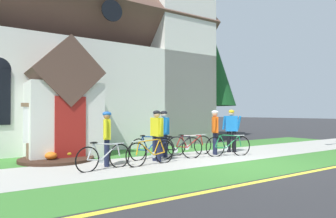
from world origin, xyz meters
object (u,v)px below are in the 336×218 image
object	(u,v)px
bicycle_silver	(150,148)
cyclist_in_blue_jersey	(215,129)
bicycle_blue	(151,152)
bicycle_black	(190,145)
church_sign	(55,124)
bicycle_orange	(228,146)
cyclist_in_red_jersey	(231,127)
roadside_conifer	(206,60)
cyclist_in_orange_jersey	(164,130)
bicycle_green	(104,157)
bicycle_red	(178,148)
cyclist_in_yellow_jersey	(157,132)
cyclist_in_white_jersey	(107,135)

from	to	relation	value
bicycle_silver	cyclist_in_blue_jersey	xyz separation A→B (m)	(2.54, -0.46, 0.58)
bicycle_blue	bicycle_black	world-z (taller)	bicycle_blue
church_sign	bicycle_orange	xyz separation A→B (m)	(5.37, -2.64, -0.82)
church_sign	cyclist_in_red_jersey	xyz separation A→B (m)	(6.24, -1.95, -0.21)
roadside_conifer	bicycle_blue	bearing A→B (deg)	-140.83
bicycle_blue	cyclist_in_orange_jersey	distance (m)	1.72
church_sign	bicycle_black	size ratio (longest dim) A/B	1.18
cyclist_in_red_jersey	bicycle_green	bearing A→B (deg)	-173.38
bicycle_green	bicycle_orange	distance (m)	4.65
bicycle_orange	church_sign	bearing A→B (deg)	153.83
bicycle_red	roadside_conifer	world-z (taller)	roadside_conifer
bicycle_red	cyclist_in_orange_jersey	xyz separation A→B (m)	(-0.18, 0.60, 0.57)
bicycle_orange	bicycle_silver	world-z (taller)	bicycle_orange
roadside_conifer	bicycle_black	bearing A→B (deg)	-135.79
bicycle_orange	bicycle_red	bearing A→B (deg)	165.41
church_sign	bicycle_blue	bearing A→B (deg)	-51.05
bicycle_green	cyclist_in_orange_jersey	xyz separation A→B (m)	(2.61, 1.04, 0.59)
bicycle_green	cyclist_in_yellow_jersey	distance (m)	2.06
cyclist_in_red_jersey	cyclist_in_blue_jersey	bearing A→B (deg)	-173.08
church_sign	bicycle_orange	world-z (taller)	church_sign
bicycle_black	cyclist_in_red_jersey	distance (m)	1.98
bicycle_green	cyclist_in_red_jersey	bearing A→B (deg)	6.62
cyclist_in_yellow_jersey	bicycle_blue	bearing A→B (deg)	-135.38
bicycle_red	cyclist_in_blue_jersey	bearing A→B (deg)	2.70
bicycle_green	cyclist_in_red_jersey	distance (m)	5.60
bicycle_black	church_sign	bearing A→B (deg)	159.22
cyclist_in_yellow_jersey	cyclist_in_white_jersey	bearing A→B (deg)	177.99
bicycle_black	roadside_conifer	world-z (taller)	roadside_conifer
bicycle_silver	cyclist_in_blue_jersey	size ratio (longest dim) A/B	1.06
bicycle_blue	bicycle_orange	xyz separation A→B (m)	(3.21, 0.03, 0.00)
church_sign	bicycle_green	distance (m)	2.81
bicycle_silver	cyclist_in_red_jersey	world-z (taller)	cyclist_in_red_jersey
church_sign	bicycle_black	world-z (taller)	church_sign
church_sign	bicycle_red	bearing A→B (deg)	-31.57
cyclist_in_white_jersey	cyclist_in_blue_jersey	distance (m)	4.28
cyclist_in_white_jersey	bicycle_green	bearing A→B (deg)	-120.02
cyclist_in_orange_jersey	bicycle_red	bearing A→B (deg)	-73.77
bicycle_silver	cyclist_in_red_jersey	distance (m)	3.59
bicycle_green	bicycle_orange	world-z (taller)	bicycle_orange
bicycle_silver	cyclist_in_white_jersey	world-z (taller)	cyclist_in_white_jersey
bicycle_red	roadside_conifer	xyz separation A→B (m)	(5.92, 5.39, 4.37)
bicycle_black	cyclist_in_yellow_jersey	world-z (taller)	cyclist_in_yellow_jersey
bicycle_green	cyclist_in_red_jersey	world-z (taller)	cyclist_in_red_jersey
church_sign	cyclist_in_blue_jersey	world-z (taller)	church_sign
bicycle_red	cyclist_in_red_jersey	world-z (taller)	cyclist_in_red_jersey
bicycle_blue	cyclist_in_white_jersey	bearing A→B (deg)	155.51
cyclist_in_yellow_jersey	cyclist_in_red_jersey	size ratio (longest dim) A/B	0.98
bicycle_black	bicycle_orange	distance (m)	1.39
bicycle_black	bicycle_silver	world-z (taller)	bicycle_silver
bicycle_silver	cyclist_in_blue_jersey	bearing A→B (deg)	-10.20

